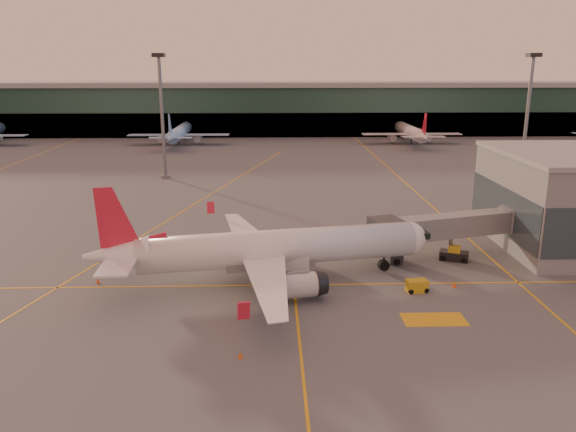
{
  "coord_description": "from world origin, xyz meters",
  "views": [
    {
      "loc": [
        2.68,
        -52.45,
        23.5
      ],
      "look_at": [
        4.68,
        15.58,
        5.0
      ],
      "focal_mm": 35.0,
      "sensor_mm": 36.0,
      "label": 1
    }
  ],
  "objects_px": {
    "pushback_tug": "(454,255)",
    "catering_truck": "(283,260)",
    "main_airplane": "(267,250)",
    "gpu_cart": "(417,286)"
  },
  "relations": [
    {
      "from": "main_airplane",
      "to": "catering_truck",
      "type": "xyz_separation_m",
      "value": [
        1.74,
        -0.08,
        -1.25
      ]
    },
    {
      "from": "catering_truck",
      "to": "pushback_tug",
      "type": "distance_m",
      "value": 22.32
    },
    {
      "from": "catering_truck",
      "to": "pushback_tug",
      "type": "height_order",
      "value": "catering_truck"
    },
    {
      "from": "pushback_tug",
      "to": "catering_truck",
      "type": "bearing_deg",
      "value": -141.59
    },
    {
      "from": "gpu_cart",
      "to": "pushback_tug",
      "type": "xyz_separation_m",
      "value": [
        7.11,
        9.78,
        0.08
      ]
    },
    {
      "from": "main_airplane",
      "to": "gpu_cart",
      "type": "xyz_separation_m",
      "value": [
        15.91,
        -3.37,
        -3.11
      ]
    },
    {
      "from": "main_airplane",
      "to": "pushback_tug",
      "type": "xyz_separation_m",
      "value": [
        23.02,
        6.41,
        -3.02
      ]
    },
    {
      "from": "main_airplane",
      "to": "gpu_cart",
      "type": "relative_size",
      "value": 15.72
    },
    {
      "from": "main_airplane",
      "to": "gpu_cart",
      "type": "height_order",
      "value": "main_airplane"
    },
    {
      "from": "gpu_cart",
      "to": "main_airplane",
      "type": "bearing_deg",
      "value": 158.29
    }
  ]
}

